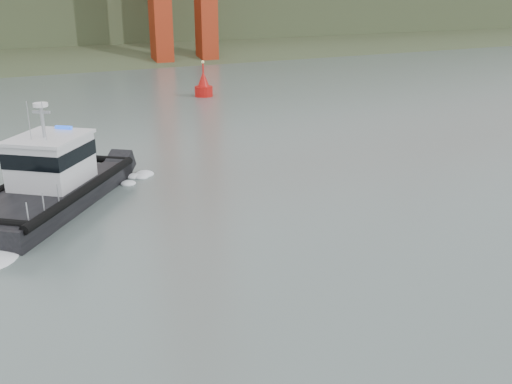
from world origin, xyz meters
TOP-DOWN VIEW (x-y plane):
  - ground at (0.00, 0.00)m, footprint 400.00×400.00m
  - headlands at (0.00, 125.50)m, footprint 500.00×105.36m
  - patrol_boat at (-9.45, 15.64)m, footprint 11.46×12.41m
  - nav_buoy at (12.15, 44.22)m, footprint 2.07×2.07m

SIDE VIEW (x-z plane):
  - ground at x=0.00m, z-range 0.00..0.00m
  - nav_buoy at x=12.15m, z-range -1.02..3.29m
  - patrol_boat at x=-9.45m, z-range -1.51..4.53m
  - headlands at x=0.00m, z-range -6.52..20.61m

